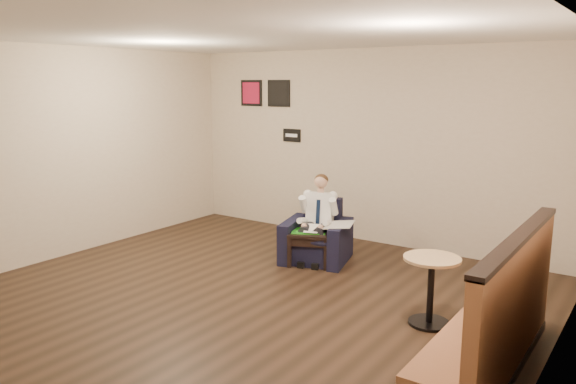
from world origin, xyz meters
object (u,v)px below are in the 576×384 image
Objects in this scene: seated_man at (314,223)px; cafe_table at (431,291)px; coffee_mug at (326,226)px; armchair at (316,232)px; smartphone at (317,228)px; banquette at (486,304)px; side_table at (311,247)px; green_folder at (309,231)px.

cafe_table is (1.94, -0.97, -0.20)m from seated_man.
coffee_mug is at bearing 149.06° from cafe_table.
coffee_mug is (0.13, 0.03, 0.08)m from armchair.
seated_man is 11.86× the size of coffee_mug.
cafe_table is (1.97, -1.09, -0.10)m from smartphone.
banquette is at bearing -46.94° from seated_man.
side_table is at bearing 154.53° from cafe_table.
coffee_mug is (0.10, 0.13, -0.06)m from seated_man.
banquette is 0.96m from cafe_table.
armchair reaches higher than green_folder.
armchair is 3.16m from banquette.
armchair is 0.75× the size of seated_man.
smartphone is at bearing -175.89° from coffee_mug.
armchair is 2.24m from cafe_table.
green_folder is 3.08m from banquette.
green_folder reaches higher than side_table.
coffee_mug is 2.15m from cafe_table.
armchair is 0.05m from smartphone.
smartphone is at bearing 147.07° from banquette.
side_table is at bearing 54.90° from green_folder.
side_table is 0.23× the size of banquette.
coffee_mug is at bearing 145.60° from banquette.
smartphone is at bearing 150.96° from cafe_table.
cafe_table is at bearing 137.61° from banquette.
green_folder is at bearing -125.10° from side_table.
armchair is 1.20× the size of cafe_table.
smartphone is 0.20× the size of cafe_table.
armchair is at bearing 93.58° from side_table.
coffee_mug is (0.14, 0.20, 0.04)m from green_folder.
coffee_mug is at bearing 54.90° from green_folder.
coffee_mug is at bearing 36.42° from seated_man.
side_table is at bearing -130.18° from seated_man.
banquette reaches higher than coffee_mug.
seated_man is 2.18m from cafe_table.
banquette is 3.34× the size of cafe_table.
coffee_mug is (0.12, 0.17, 0.26)m from side_table.
seated_man is 0.33m from side_table.
seated_man is 2.05× the size of side_table.
smartphone is at bearing 87.25° from green_folder.
side_table is 5.79× the size of coffee_mug.
green_folder is at bearing -134.72° from seated_man.
cafe_table is at bearing -44.19° from armchair.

